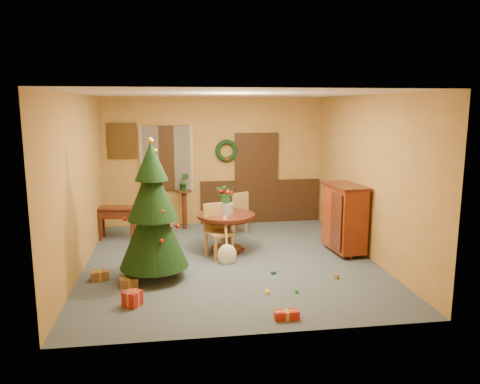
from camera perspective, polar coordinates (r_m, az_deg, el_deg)
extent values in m
plane|color=#3A4554|center=(8.39, -1.20, -8.36)|extent=(5.50, 5.50, 0.00)
plane|color=silver|center=(7.94, -1.28, 11.87)|extent=(5.50, 5.50, 0.00)
plane|color=olive|center=(10.75, -3.03, 3.73)|extent=(5.00, 0.00, 5.00)
plane|color=olive|center=(5.37, 2.34, -3.05)|extent=(5.00, 0.00, 5.00)
plane|color=olive|center=(8.13, -19.02, 1.01)|extent=(0.00, 5.50, 5.50)
plane|color=olive|center=(8.70, 15.34, 1.79)|extent=(0.00, 5.50, 5.50)
cube|color=black|center=(11.00, 2.49, -1.12)|extent=(2.80, 0.06, 1.00)
cube|color=black|center=(10.88, 2.01, 1.70)|extent=(1.00, 0.08, 2.10)
cube|color=white|center=(10.92, 1.98, 1.46)|extent=(0.80, 0.03, 1.90)
cube|color=black|center=(10.64, -8.93, 4.10)|extent=(1.05, 0.08, 1.45)
cube|color=white|center=(10.67, -8.93, 4.12)|extent=(0.88, 0.03, 1.25)
cube|color=white|center=(10.61, -10.99, 4.01)|extent=(0.42, 0.02, 1.45)
cube|color=white|center=(10.60, -6.88, 4.12)|extent=(0.42, 0.02, 1.45)
torus|color=black|center=(10.67, -1.66, 5.04)|extent=(0.51, 0.11, 0.51)
cube|color=#4C3819|center=(10.67, -14.13, 6.09)|extent=(0.62, 0.05, 0.78)
cube|color=gray|center=(10.70, -14.11, 6.10)|extent=(0.48, 0.02, 0.62)
cylinder|color=black|center=(8.67, -1.71, -2.87)|extent=(1.07, 1.07, 0.06)
cylinder|color=black|center=(8.68, -1.71, -3.24)|extent=(0.96, 0.96, 0.04)
cylinder|color=black|center=(8.75, -1.70, -5.06)|extent=(0.17, 0.17, 0.59)
cylinder|color=black|center=(8.84, -1.69, -7.03)|extent=(0.57, 0.57, 0.10)
cylinder|color=slate|center=(8.64, -1.72, -2.02)|extent=(0.28, 0.28, 0.21)
imported|color=#1E4C23|center=(8.58, -1.73, -0.02)|extent=(0.37, 0.32, 0.41)
cube|color=olive|center=(8.42, -2.56, -5.06)|extent=(0.56, 0.56, 0.05)
cube|color=olive|center=(8.51, -3.20, -3.00)|extent=(0.40, 0.20, 0.50)
cube|color=olive|center=(8.71, -2.10, -6.15)|extent=(0.06, 0.06, 0.43)
cube|color=olive|center=(8.55, -4.12, -6.48)|extent=(0.06, 0.06, 0.43)
cube|color=olive|center=(8.42, -0.95, -6.72)|extent=(0.06, 0.06, 0.43)
cube|color=olive|center=(8.26, -3.02, -7.08)|extent=(0.06, 0.06, 0.43)
cube|color=olive|center=(9.97, -0.58, -2.72)|extent=(0.55, 0.55, 0.05)
cube|color=olive|center=(9.77, 0.04, -1.44)|extent=(0.37, 0.22, 0.48)
cube|color=olive|center=(9.81, -0.79, -4.31)|extent=(0.06, 0.06, 0.41)
cube|color=olive|center=(9.99, 0.73, -4.02)|extent=(0.06, 0.06, 0.41)
cube|color=olive|center=(10.06, -1.88, -3.93)|extent=(0.06, 0.06, 0.41)
cube|color=olive|center=(10.25, -0.38, -3.66)|extent=(0.06, 0.06, 0.41)
cylinder|color=black|center=(10.47, -6.79, -2.22)|extent=(0.10, 0.10, 0.84)
cylinder|color=black|center=(10.39, -6.84, 0.09)|extent=(0.34, 0.34, 0.03)
imported|color=#19471E|center=(10.35, -6.87, 1.25)|extent=(0.24, 0.20, 0.40)
cylinder|color=#382111|center=(7.68, -10.35, -9.39)|extent=(0.14, 0.14, 0.24)
cone|color=black|center=(7.47, -10.53, -4.19)|extent=(1.08, 1.08, 1.28)
cone|color=black|center=(7.34, -10.68, 0.27)|extent=(0.79, 0.79, 0.94)
cone|color=black|center=(7.28, -10.80, 3.71)|extent=(0.51, 0.51, 0.59)
sphere|color=gold|center=(7.25, -10.89, 6.18)|extent=(0.10, 0.10, 0.10)
cube|color=black|center=(9.88, -14.82, -1.90)|extent=(0.80, 0.47, 0.04)
cube|color=black|center=(9.91, -14.78, -2.56)|extent=(0.75, 0.43, 0.16)
cube|color=black|center=(10.00, -16.55, -3.83)|extent=(0.08, 0.27, 0.62)
cube|color=black|center=(9.93, -12.89, -3.77)|extent=(0.08, 0.27, 0.62)
cube|color=#5E1C0A|center=(8.86, 12.60, -3.11)|extent=(0.56, 0.99, 1.18)
cube|color=black|center=(8.74, 12.76, 0.73)|extent=(0.62, 1.05, 0.05)
cylinder|color=black|center=(8.67, 13.37, -7.71)|extent=(0.07, 0.07, 0.09)
cylinder|color=black|center=(9.38, 11.59, -6.24)|extent=(0.07, 0.07, 0.09)
cube|color=brown|center=(7.41, -13.39, -10.64)|extent=(0.29, 0.23, 0.14)
cube|color=gold|center=(7.41, -13.39, -10.64)|extent=(0.28, 0.06, 0.15)
cube|color=gold|center=(7.41, -13.39, -10.64)|extent=(0.06, 0.21, 0.15)
cube|color=#A81E16|center=(6.73, -12.97, -12.54)|extent=(0.29, 0.29, 0.21)
cube|color=gold|center=(6.73, -12.97, -12.54)|extent=(0.19, 0.14, 0.21)
cube|color=gold|center=(6.73, -12.97, -12.54)|extent=(0.14, 0.19, 0.21)
cube|color=brown|center=(7.81, -16.71, -9.70)|extent=(0.30, 0.24, 0.14)
cube|color=gold|center=(7.81, -16.71, -9.70)|extent=(0.27, 0.08, 0.15)
cube|color=gold|center=(7.81, -16.71, -9.70)|extent=(0.08, 0.19, 0.15)
cube|color=#A81E16|center=(6.24, 5.69, -14.68)|extent=(0.32, 0.13, 0.11)
cube|color=gold|center=(6.24, 5.69, -14.68)|extent=(0.32, 0.02, 0.11)
cube|color=gold|center=(6.24, 5.69, -14.68)|extent=(0.04, 0.13, 0.11)
cube|color=#2551A1|center=(7.75, 4.09, -9.78)|extent=(0.09, 0.07, 0.05)
sphere|color=green|center=(7.05, 6.90, -11.90)|extent=(0.06, 0.06, 0.06)
cube|color=yellow|center=(6.99, 3.35, -12.10)|extent=(0.08, 0.09, 0.05)
sphere|color=#B9200C|center=(8.95, 0.44, -6.92)|extent=(0.06, 0.06, 0.06)
cube|color=gold|center=(7.71, 11.69, -10.11)|extent=(0.09, 0.09, 0.05)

